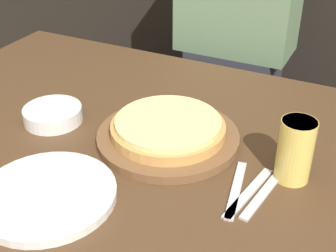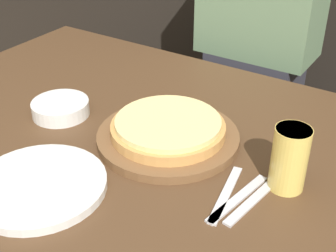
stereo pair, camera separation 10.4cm
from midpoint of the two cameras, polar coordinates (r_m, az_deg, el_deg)
The scene contains 8 objects.
pizza_on_board at distance 1.05m, azimuth -2.84°, elevation -0.82°, with size 0.32×0.32×0.06m.
beer_glass at distance 0.93m, azimuth 12.24°, elevation -2.74°, with size 0.07×0.07×0.13m.
dinner_plate at distance 0.94m, azimuth -17.67°, elevation -8.13°, with size 0.27×0.27×0.02m.
side_bowl at distance 1.18m, azimuth -16.35°, elevation 1.28°, with size 0.14×0.14×0.04m.
fork at distance 0.92m, azimuth 5.08°, elevation -7.82°, with size 0.05×0.18×0.00m.
dinner_knife at distance 0.92m, azimuth 6.55°, elevation -8.24°, with size 0.05×0.18×0.00m.
spoon at distance 0.91m, azimuth 8.03°, elevation -8.66°, with size 0.04×0.15×0.00m.
diner_person at distance 1.64m, azimuth 6.21°, elevation 7.66°, with size 0.37×0.20×1.33m.
Camera 1 is at (0.42, -0.78, 1.31)m, focal length 50.00 mm.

